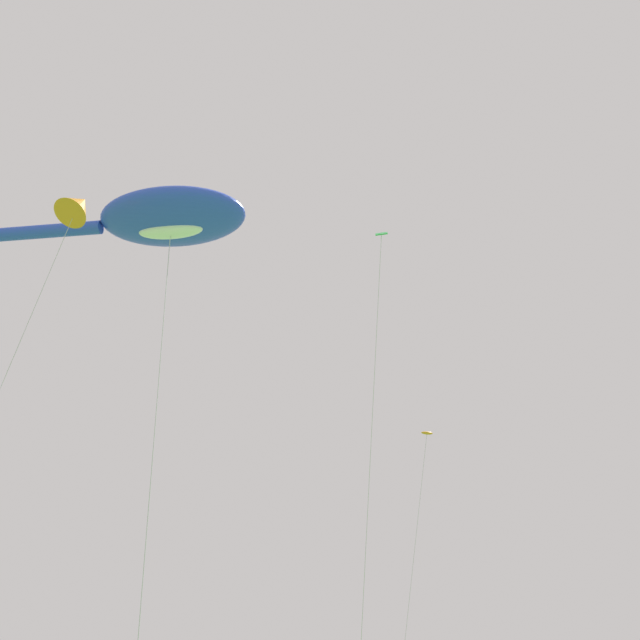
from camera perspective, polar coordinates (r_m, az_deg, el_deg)
The scene contains 4 objects.
big_show_kite at distance 27.52m, azimuth -13.22°, elevation 8.22°, with size 10.82×10.87×19.25m.
small_kite_tiny_distant at distance 25.85m, azimuth -19.64°, elevation 8.92°, with size 2.92×1.93×18.02m.
small_kite_delta_white at distance 26.33m, azimuth 4.85°, elevation 0.74°, with size 2.19×4.88×18.57m.
small_kite_bird_shape at distance 35.70m, azimuth 8.83°, elevation -10.38°, with size 2.78×1.61×14.65m.
Camera 1 is at (-9.74, -3.45, 1.37)m, focal length 38.24 mm.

